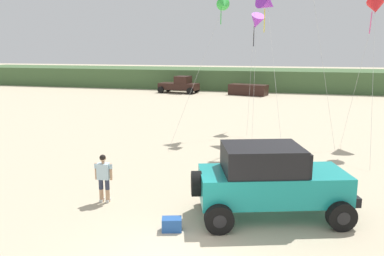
{
  "coord_description": "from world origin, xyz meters",
  "views": [
    {
      "loc": [
        2.54,
        -8.09,
        5.09
      ],
      "look_at": [
        -0.66,
        4.14,
        2.48
      ],
      "focal_mm": 35.95,
      "sensor_mm": 36.0,
      "label": 1
    }
  ],
  "objects_px": {
    "distant_pickup": "(180,85)",
    "distant_sedan": "(248,90)",
    "kite_green_box": "(268,4)",
    "jeep": "(270,179)",
    "kite_orange_streamer": "(257,22)",
    "cooler_box": "(172,224)",
    "kite_red_delta": "(375,7)",
    "person_watching": "(104,176)",
    "kite_yellow_diamond": "(224,5)"
  },
  "relations": [
    {
      "from": "distant_pickup",
      "to": "distant_sedan",
      "type": "height_order",
      "value": "distant_pickup"
    },
    {
      "from": "distant_sedan",
      "to": "kite_green_box",
      "type": "distance_m",
      "value": 21.26
    },
    {
      "from": "jeep",
      "to": "kite_orange_streamer",
      "type": "bearing_deg",
      "value": 97.67
    },
    {
      "from": "kite_orange_streamer",
      "to": "kite_green_box",
      "type": "xyz_separation_m",
      "value": [
        0.81,
        -2.21,
        0.86
      ]
    },
    {
      "from": "cooler_box",
      "to": "distant_pickup",
      "type": "distance_m",
      "value": 35.12
    },
    {
      "from": "cooler_box",
      "to": "kite_red_delta",
      "type": "height_order",
      "value": "kite_red_delta"
    },
    {
      "from": "person_watching",
      "to": "kite_orange_streamer",
      "type": "relative_size",
      "value": 0.23
    },
    {
      "from": "kite_orange_streamer",
      "to": "cooler_box",
      "type": "bearing_deg",
      "value": -92.51
    },
    {
      "from": "kite_orange_streamer",
      "to": "distant_pickup",
      "type": "bearing_deg",
      "value": 120.31
    },
    {
      "from": "jeep",
      "to": "kite_yellow_diamond",
      "type": "xyz_separation_m",
      "value": [
        -3.44,
        10.7,
        6.27
      ]
    },
    {
      "from": "person_watching",
      "to": "distant_sedan",
      "type": "xyz_separation_m",
      "value": [
        1.17,
        32.1,
        -0.34
      ]
    },
    {
      "from": "jeep",
      "to": "distant_pickup",
      "type": "distance_m",
      "value": 34.36
    },
    {
      "from": "cooler_box",
      "to": "kite_green_box",
      "type": "xyz_separation_m",
      "value": [
        1.5,
        13.72,
        7.46
      ]
    },
    {
      "from": "distant_pickup",
      "to": "kite_red_delta",
      "type": "bearing_deg",
      "value": -52.98
    },
    {
      "from": "jeep",
      "to": "person_watching",
      "type": "bearing_deg",
      "value": -177.38
    },
    {
      "from": "person_watching",
      "to": "cooler_box",
      "type": "relative_size",
      "value": 2.98
    },
    {
      "from": "cooler_box",
      "to": "kite_orange_streamer",
      "type": "xyz_separation_m",
      "value": [
        0.7,
        15.93,
        6.59
      ]
    },
    {
      "from": "distant_pickup",
      "to": "kite_orange_streamer",
      "type": "bearing_deg",
      "value": -59.69
    },
    {
      "from": "kite_green_box",
      "to": "distant_sedan",
      "type": "bearing_deg",
      "value": 99.07
    },
    {
      "from": "kite_red_delta",
      "to": "kite_yellow_diamond",
      "type": "relative_size",
      "value": 0.96
    },
    {
      "from": "cooler_box",
      "to": "kite_yellow_diamond",
      "type": "relative_size",
      "value": 0.07
    },
    {
      "from": "distant_pickup",
      "to": "kite_green_box",
      "type": "bearing_deg",
      "value": -60.74
    },
    {
      "from": "kite_yellow_diamond",
      "to": "kite_green_box",
      "type": "relative_size",
      "value": 0.95
    },
    {
      "from": "distant_sedan",
      "to": "distant_pickup",
      "type": "bearing_deg",
      "value": -167.72
    },
    {
      "from": "distant_sedan",
      "to": "kite_orange_streamer",
      "type": "distance_m",
      "value": 18.8
    },
    {
      "from": "kite_yellow_diamond",
      "to": "kite_green_box",
      "type": "bearing_deg",
      "value": 30.13
    },
    {
      "from": "person_watching",
      "to": "kite_red_delta",
      "type": "relative_size",
      "value": 0.22
    },
    {
      "from": "jeep",
      "to": "kite_green_box",
      "type": "distance_m",
      "value": 13.71
    },
    {
      "from": "jeep",
      "to": "kite_red_delta",
      "type": "xyz_separation_m",
      "value": [
        4.27,
        10.05,
        5.9
      ]
    },
    {
      "from": "distant_sedan",
      "to": "kite_yellow_diamond",
      "type": "relative_size",
      "value": 0.53
    },
    {
      "from": "cooler_box",
      "to": "kite_yellow_diamond",
      "type": "distance_m",
      "value": 14.38
    },
    {
      "from": "cooler_box",
      "to": "kite_green_box",
      "type": "height_order",
      "value": "kite_green_box"
    },
    {
      "from": "jeep",
      "to": "cooler_box",
      "type": "xyz_separation_m",
      "value": [
        -2.62,
        -1.67,
        -1.01
      ]
    },
    {
      "from": "kite_red_delta",
      "to": "jeep",
      "type": "bearing_deg",
      "value": -113.03
    },
    {
      "from": "cooler_box",
      "to": "distant_pickup",
      "type": "xyz_separation_m",
      "value": [
        -9.71,
        33.74,
        0.75
      ]
    },
    {
      "from": "jeep",
      "to": "distant_sedan",
      "type": "distance_m",
      "value": 32.14
    },
    {
      "from": "distant_sedan",
      "to": "kite_green_box",
      "type": "height_order",
      "value": "kite_green_box"
    },
    {
      "from": "jeep",
      "to": "kite_red_delta",
      "type": "distance_m",
      "value": 12.41
    },
    {
      "from": "person_watching",
      "to": "kite_orange_streamer",
      "type": "height_order",
      "value": "kite_orange_streamer"
    },
    {
      "from": "distant_sedan",
      "to": "kite_red_delta",
      "type": "distance_m",
      "value": 24.3
    },
    {
      "from": "kite_orange_streamer",
      "to": "kite_yellow_diamond",
      "type": "xyz_separation_m",
      "value": [
        -1.52,
        -3.56,
        0.68
      ]
    },
    {
      "from": "cooler_box",
      "to": "kite_green_box",
      "type": "distance_m",
      "value": 15.69
    },
    {
      "from": "cooler_box",
      "to": "kite_yellow_diamond",
      "type": "xyz_separation_m",
      "value": [
        -0.82,
        12.37,
        7.28
      ]
    },
    {
      "from": "kite_orange_streamer",
      "to": "jeep",
      "type": "bearing_deg",
      "value": -82.33
    },
    {
      "from": "distant_sedan",
      "to": "kite_orange_streamer",
      "type": "relative_size",
      "value": 0.57
    },
    {
      "from": "distant_sedan",
      "to": "kite_red_delta",
      "type": "height_order",
      "value": "kite_red_delta"
    },
    {
      "from": "person_watching",
      "to": "kite_green_box",
      "type": "xyz_separation_m",
      "value": [
        4.34,
        12.3,
        6.71
      ]
    },
    {
      "from": "cooler_box",
      "to": "kite_yellow_diamond",
      "type": "height_order",
      "value": "kite_yellow_diamond"
    },
    {
      "from": "jeep",
      "to": "kite_green_box",
      "type": "bearing_deg",
      "value": 95.29
    },
    {
      "from": "kite_red_delta",
      "to": "kite_orange_streamer",
      "type": "bearing_deg",
      "value": 145.82
    }
  ]
}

